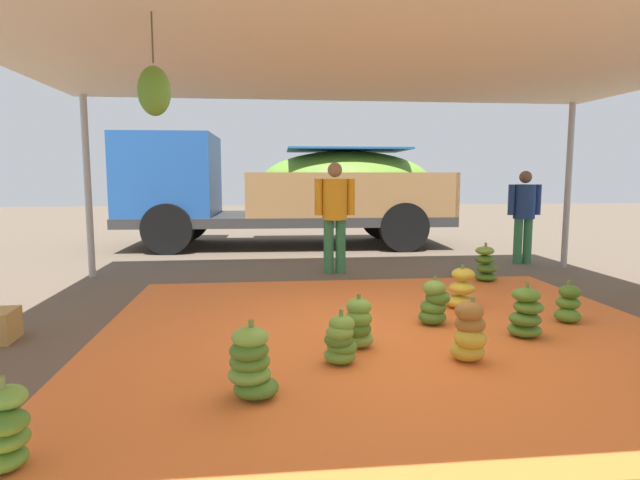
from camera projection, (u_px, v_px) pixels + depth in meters
ground_plane at (342, 276)px, 8.11m from camera, size 40.00×40.00×0.00m
tarp_orange at (389, 332)px, 5.15m from camera, size 5.64×5.21×0.01m
tent_canopy at (394, 46)px, 4.73m from camera, size 8.00×7.00×2.77m
banana_bunch_0 at (6, 432)px, 2.70m from camera, size 0.33×0.33×0.51m
banana_bunch_1 at (568, 305)px, 5.49m from camera, size 0.33×0.35×0.44m
banana_bunch_2 at (461, 290)px, 6.08m from camera, size 0.42×0.41×0.51m
banana_bunch_3 at (434, 304)px, 5.38m from camera, size 0.38×0.36×0.50m
banana_bunch_4 at (469, 333)px, 4.31m from camera, size 0.30×0.32×0.54m
banana_bunch_5 at (251, 364)px, 3.60m from camera, size 0.39×0.40×0.55m
banana_bunch_6 at (486, 265)px, 7.63m from camera, size 0.43×0.45×0.56m
banana_bunch_7 at (340, 341)px, 4.26m from camera, size 0.35×0.35×0.45m
banana_bunch_8 at (358, 325)px, 4.65m from camera, size 0.36×0.38×0.49m
banana_bunch_10 at (526, 314)px, 4.96m from camera, size 0.41×0.42×0.53m
cargo_truck_main at (281, 187)px, 11.49m from camera, size 7.01×2.72×2.40m
worker_0 at (524, 210)px, 9.15m from camera, size 0.59×0.36×1.62m
worker_1 at (335, 209)px, 8.23m from camera, size 0.64×0.39×1.74m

